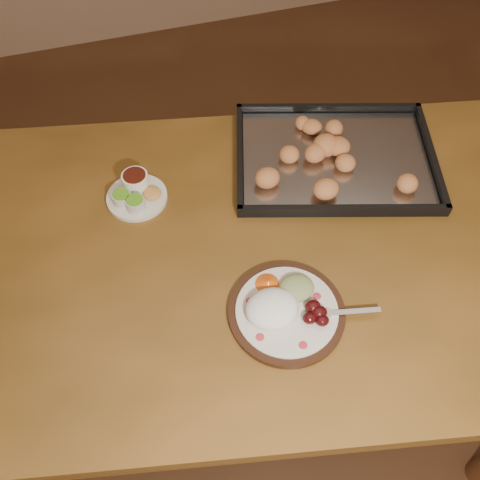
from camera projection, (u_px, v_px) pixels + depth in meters
name	position (u px, v px, depth m)	size (l,w,h in m)	color
ground	(261.00, 351.00, 1.87)	(4.00, 4.00, 0.00)	#51331B
dining_table	(246.00, 272.00, 1.29)	(1.65, 1.18, 0.75)	brown
dinner_plate	(284.00, 308.00, 1.10)	(0.31, 0.24, 0.06)	black
condiment_saucer	(135.00, 193.00, 1.29)	(0.15, 0.15, 0.05)	silver
baking_tray	(335.00, 156.00, 1.36)	(0.58, 0.49, 0.05)	black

